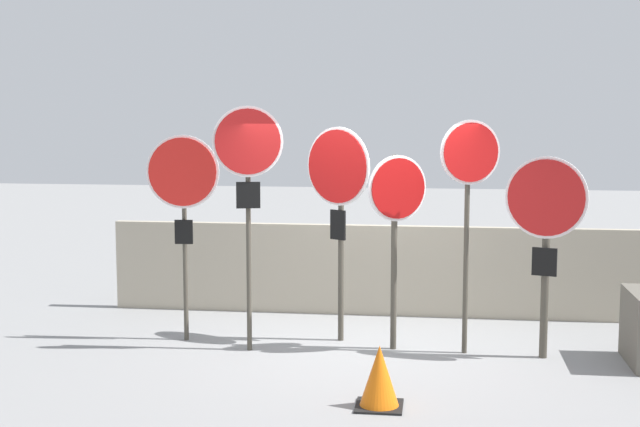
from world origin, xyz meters
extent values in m
plane|color=gray|center=(0.00, 0.00, 0.00)|extent=(40.00, 40.00, 0.00)
cube|color=#A89E89|center=(0.00, 1.59, 0.58)|extent=(6.84, 0.12, 1.17)
cylinder|color=#474238|center=(-2.04, 0.04, 1.16)|extent=(0.05, 0.05, 2.32)
cylinder|color=white|center=(-2.03, -0.01, 1.95)|extent=(0.83, 0.09, 0.83)
cylinder|color=red|center=(-2.03, -0.03, 1.95)|extent=(0.77, 0.09, 0.77)
cube|color=black|center=(-2.03, -0.01, 1.27)|extent=(0.21, 0.04, 0.28)
cylinder|color=#474238|center=(-1.22, -0.30, 1.27)|extent=(0.05, 0.05, 2.55)
cylinder|color=white|center=(-1.21, -0.35, 2.31)|extent=(0.75, 0.20, 0.77)
cylinder|color=red|center=(-1.21, -0.36, 2.31)|extent=(0.69, 0.18, 0.71)
cube|color=black|center=(-1.21, -0.35, 1.73)|extent=(0.26, 0.08, 0.29)
cylinder|color=#474238|center=(-0.26, 0.25, 1.20)|extent=(0.07, 0.07, 2.40)
cylinder|color=white|center=(-0.30, 0.20, 2.01)|extent=(0.76, 0.50, 0.89)
cylinder|color=red|center=(-0.31, 0.19, 2.01)|extent=(0.71, 0.47, 0.83)
cube|color=black|center=(-0.30, 0.20, 1.35)|extent=(0.19, 0.13, 0.34)
cylinder|color=#474238|center=(0.35, -0.04, 1.08)|extent=(0.07, 0.07, 2.16)
cylinder|color=white|center=(0.39, -0.09, 1.80)|extent=(0.61, 0.42, 0.72)
cylinder|color=#AD0F0F|center=(0.40, -0.10, 1.80)|extent=(0.56, 0.39, 0.66)
cylinder|color=#474238|center=(1.14, -0.10, 1.20)|extent=(0.06, 0.06, 2.40)
cylinder|color=white|center=(1.16, -0.15, 2.20)|extent=(0.64, 0.31, 0.69)
cylinder|color=red|center=(1.16, -0.16, 2.20)|extent=(0.58, 0.28, 0.63)
cylinder|color=#474238|center=(1.97, -0.18, 1.04)|extent=(0.08, 0.08, 2.08)
cylinder|color=white|center=(1.95, -0.24, 1.74)|extent=(0.83, 0.29, 0.87)
cylinder|color=red|center=(1.94, -0.26, 1.74)|extent=(0.78, 0.27, 0.81)
cube|color=black|center=(1.95, -0.24, 1.05)|extent=(0.26, 0.10, 0.30)
cube|color=black|center=(0.33, -2.00, 0.01)|extent=(0.42, 0.42, 0.02)
cone|color=orange|center=(0.33, -2.00, 0.29)|extent=(0.35, 0.35, 0.55)
camera|label=1|loc=(0.82, -9.73, 2.67)|focal=50.00mm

